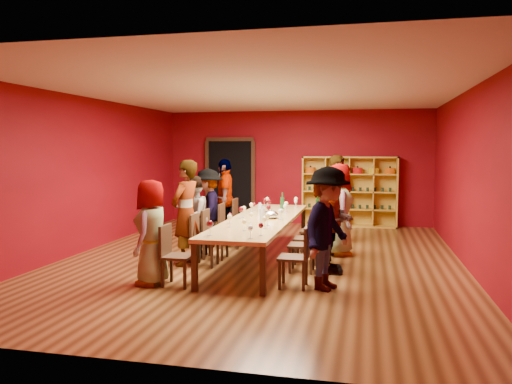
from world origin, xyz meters
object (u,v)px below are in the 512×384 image
at_px(person_left_1, 186,213).
at_px(chair_person_right_1, 307,242).
at_px(wine_bottle, 282,203).
at_px(chair_person_left_4, 240,216).
at_px(person_right_3, 339,209).
at_px(person_left_4, 225,198).
at_px(person_left_0, 152,232).
at_px(chair_person_left_3, 227,223).
at_px(chair_person_left_1, 201,237).
at_px(chair_person_right_2, 311,235).
at_px(chair_person_right_3, 316,228).
at_px(person_left_3, 208,208).
at_px(spittoon_bowl, 271,215).
at_px(chair_person_left_2, 211,231).
at_px(person_right_2, 327,217).
at_px(chair_person_left_0, 173,252).
at_px(chair_person_right_0, 299,254).
at_px(person_right_1, 330,221).
at_px(tasting_table, 261,221).
at_px(person_right_4, 339,199).
at_px(person_right_0, 328,229).
at_px(person_left_2, 193,217).
at_px(shelving_unit, 349,188).
at_px(chair_person_right_4, 322,219).

relative_size(person_left_1, chair_person_right_1, 2.03).
bearing_deg(wine_bottle, chair_person_left_4, 153.72).
bearing_deg(person_right_3, person_left_4, 46.02).
distance_m(person_left_0, chair_person_right_1, 2.49).
xyz_separation_m(person_left_4, wine_bottle, (1.39, -0.52, -0.00)).
height_order(chair_person_right_1, person_right_3, person_right_3).
distance_m(chair_person_left_3, person_left_4, 1.18).
bearing_deg(person_left_4, chair_person_left_1, -6.01).
relative_size(chair_person_right_2, chair_person_right_3, 1.00).
xyz_separation_m(person_left_3, chair_person_right_3, (2.21, -0.21, -0.30)).
bearing_deg(person_left_4, spittoon_bowl, 22.58).
relative_size(chair_person_left_2, person_right_2, 0.54).
height_order(chair_person_left_0, chair_person_right_0, same).
height_order(person_right_1, wine_bottle, person_right_1).
bearing_deg(person_right_3, chair_person_left_4, 42.66).
relative_size(tasting_table, person_left_0, 2.90).
relative_size(person_left_1, chair_person_right_2, 2.03).
bearing_deg(person_right_4, person_right_2, -159.45).
height_order(spittoon_bowl, wine_bottle, wine_bottle).
bearing_deg(chair_person_right_2, person_right_3, 62.81).
bearing_deg(chair_person_right_1, person_right_3, 73.54).
xyz_separation_m(person_left_3, chair_person_right_2, (2.21, -1.04, -0.30)).
xyz_separation_m(chair_person_left_3, person_right_0, (2.23, -2.60, 0.38)).
height_order(person_left_0, chair_person_right_0, person_left_0).
xyz_separation_m(person_left_2, chair_person_right_0, (2.17, -1.57, -0.25)).
bearing_deg(person_right_1, person_left_4, 34.64).
distance_m(chair_person_left_0, person_left_4, 3.98).
height_order(chair_person_left_4, chair_person_right_0, same).
bearing_deg(person_left_2, chair_person_left_0, 12.84).
xyz_separation_m(chair_person_right_0, chair_person_right_1, (0.00, 0.94, 0.00)).
distance_m(chair_person_left_2, person_right_4, 3.03).
distance_m(tasting_table, person_right_3, 1.53).
xyz_separation_m(chair_person_left_0, person_left_2, (-0.35, 1.85, 0.25)).
xyz_separation_m(person_left_1, chair_person_left_4, (0.26, 2.68, -0.41)).
bearing_deg(chair_person_left_3, chair_person_right_3, -6.68).
bearing_deg(chair_person_left_4, chair_person_left_3, -90.00).
bearing_deg(shelving_unit, spittoon_bowl, -106.06).
distance_m(person_left_4, person_right_2, 3.21).
height_order(shelving_unit, person_right_2, shelving_unit).
bearing_deg(chair_person_right_3, person_right_2, -72.24).
height_order(person_right_3, spittoon_bowl, person_right_3).
bearing_deg(chair_person_left_2, person_left_3, 110.89).
distance_m(person_right_0, person_right_2, 1.56).
bearing_deg(spittoon_bowl, chair_person_right_2, -10.65).
bearing_deg(shelving_unit, wine_bottle, -114.04).
bearing_deg(person_left_4, chair_person_left_4, 76.71).
xyz_separation_m(person_right_3, spittoon_bowl, (-1.17, -0.69, -0.05)).
distance_m(person_left_2, chair_person_left_4, 2.13).
distance_m(chair_person_left_2, chair_person_right_4, 2.74).
height_order(chair_person_left_2, chair_person_right_3, same).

